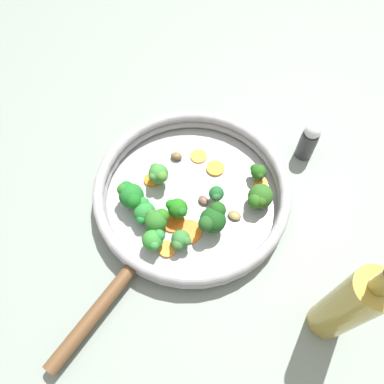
{
  "coord_description": "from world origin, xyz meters",
  "views": [
    {
      "loc": [
        -0.27,
        0.23,
        0.65
      ],
      "look_at": [
        0.0,
        0.0,
        0.03
      ],
      "focal_mm": 35.0,
      "sensor_mm": 36.0,
      "label": 1
    }
  ],
  "objects_px": {
    "carrot_slice_1": "(261,184)",
    "carrot_slice_4": "(215,168)",
    "broccoli_floret_4": "(131,195)",
    "skillet": "(192,197)",
    "mushroom_piece_2": "(235,215)",
    "broccoli_floret_0": "(156,220)",
    "broccoli_floret_5": "(216,194)",
    "broccoli_floret_7": "(177,209)",
    "broccoli_floret_6": "(158,174)",
    "broccoli_floret_3": "(260,197)",
    "broccoli_floret_8": "(181,240)",
    "carrot_slice_6": "(189,232)",
    "carrot_slice_3": "(152,180)",
    "mushroom_piece_0": "(203,200)",
    "carrot_slice_5": "(173,222)",
    "carrot_slice_2": "(199,156)",
    "mushroom_piece_1": "(176,156)",
    "broccoli_floret_1": "(213,218)",
    "broccoli_floret_2": "(258,172)",
    "broccoli_floret_9": "(144,212)",
    "oil_bottle": "(348,306)",
    "carrot_slice_0": "(167,249)",
    "salt_shaker": "(309,141)"
  },
  "relations": [
    {
      "from": "carrot_slice_0",
      "to": "broccoli_floret_2",
      "type": "distance_m",
      "value": 0.23
    },
    {
      "from": "broccoli_floret_1",
      "to": "broccoli_floret_2",
      "type": "relative_size",
      "value": 1.54
    },
    {
      "from": "broccoli_floret_3",
      "to": "mushroom_piece_0",
      "type": "height_order",
      "value": "broccoli_floret_3"
    },
    {
      "from": "broccoli_floret_0",
      "to": "salt_shaker",
      "type": "distance_m",
      "value": 0.35
    },
    {
      "from": "carrot_slice_3",
      "to": "mushroom_piece_2",
      "type": "bearing_deg",
      "value": -156.3
    },
    {
      "from": "carrot_slice_1",
      "to": "broccoli_floret_6",
      "type": "bearing_deg",
      "value": 49.12
    },
    {
      "from": "carrot_slice_5",
      "to": "carrot_slice_6",
      "type": "relative_size",
      "value": 0.93
    },
    {
      "from": "broccoli_floret_6",
      "to": "broccoli_floret_7",
      "type": "height_order",
      "value": "broccoli_floret_6"
    },
    {
      "from": "mushroom_piece_1",
      "to": "carrot_slice_5",
      "type": "bearing_deg",
      "value": 138.66
    },
    {
      "from": "carrot_slice_2",
      "to": "broccoli_floret_7",
      "type": "height_order",
      "value": "broccoli_floret_7"
    },
    {
      "from": "broccoli_floret_7",
      "to": "carrot_slice_2",
      "type": "bearing_deg",
      "value": -56.48
    },
    {
      "from": "broccoli_floret_0",
      "to": "broccoli_floret_1",
      "type": "relative_size",
      "value": 0.84
    },
    {
      "from": "broccoli_floret_1",
      "to": "broccoli_floret_9",
      "type": "bearing_deg",
      "value": 41.55
    },
    {
      "from": "carrot_slice_1",
      "to": "broccoli_floret_4",
      "type": "relative_size",
      "value": 0.47
    },
    {
      "from": "broccoli_floret_7",
      "to": "mushroom_piece_2",
      "type": "bearing_deg",
      "value": -130.79
    },
    {
      "from": "carrot_slice_6",
      "to": "broccoli_floret_4",
      "type": "relative_size",
      "value": 0.79
    },
    {
      "from": "carrot_slice_1",
      "to": "oil_bottle",
      "type": "height_order",
      "value": "oil_bottle"
    },
    {
      "from": "skillet",
      "to": "mushroom_piece_2",
      "type": "height_order",
      "value": "mushroom_piece_2"
    },
    {
      "from": "mushroom_piece_1",
      "to": "broccoli_floret_6",
      "type": "bearing_deg",
      "value": 111.33
    },
    {
      "from": "carrot_slice_1",
      "to": "carrot_slice_0",
      "type": "bearing_deg",
      "value": 87.28
    },
    {
      "from": "carrot_slice_4",
      "to": "broccoli_floret_0",
      "type": "height_order",
      "value": "broccoli_floret_0"
    },
    {
      "from": "broccoli_floret_0",
      "to": "broccoli_floret_6",
      "type": "xyz_separation_m",
      "value": [
        0.07,
        -0.06,
        0.0
      ]
    },
    {
      "from": "broccoli_floret_7",
      "to": "broccoli_floret_8",
      "type": "bearing_deg",
      "value": 147.28
    },
    {
      "from": "skillet",
      "to": "broccoli_floret_6",
      "type": "bearing_deg",
      "value": 25.26
    },
    {
      "from": "mushroom_piece_0",
      "to": "salt_shaker",
      "type": "height_order",
      "value": "salt_shaker"
    },
    {
      "from": "skillet",
      "to": "mushroom_piece_0",
      "type": "distance_m",
      "value": 0.03
    },
    {
      "from": "broccoli_floret_3",
      "to": "broccoli_floret_8",
      "type": "distance_m",
      "value": 0.17
    },
    {
      "from": "broccoli_floret_8",
      "to": "carrot_slice_5",
      "type": "bearing_deg",
      "value": -20.57
    },
    {
      "from": "broccoli_floret_0",
      "to": "carrot_slice_2",
      "type": "bearing_deg",
      "value": -65.99
    },
    {
      "from": "broccoli_floret_3",
      "to": "mushroom_piece_0",
      "type": "relative_size",
      "value": 2.46
    },
    {
      "from": "broccoli_floret_2",
      "to": "mushroom_piece_1",
      "type": "distance_m",
      "value": 0.17
    },
    {
      "from": "broccoli_floret_3",
      "to": "broccoli_floret_9",
      "type": "relative_size",
      "value": 1.19
    },
    {
      "from": "carrot_slice_1",
      "to": "carrot_slice_4",
      "type": "distance_m",
      "value": 0.1
    },
    {
      "from": "carrot_slice_0",
      "to": "carrot_slice_5",
      "type": "distance_m",
      "value": 0.06
    },
    {
      "from": "carrot_slice_3",
      "to": "mushroom_piece_0",
      "type": "height_order",
      "value": "mushroom_piece_0"
    },
    {
      "from": "carrot_slice_6",
      "to": "carrot_slice_4",
      "type": "bearing_deg",
      "value": -60.73
    },
    {
      "from": "carrot_slice_6",
      "to": "broccoli_floret_6",
      "type": "xyz_separation_m",
      "value": [
        0.12,
        -0.02,
        0.03
      ]
    },
    {
      "from": "mushroom_piece_1",
      "to": "broccoli_floret_1",
      "type": "bearing_deg",
      "value": 163.85
    },
    {
      "from": "carrot_slice_5",
      "to": "broccoli_floret_2",
      "type": "bearing_deg",
      "value": -99.73
    },
    {
      "from": "carrot_slice_6",
      "to": "broccoli_floret_7",
      "type": "height_order",
      "value": "broccoli_floret_7"
    },
    {
      "from": "carrot_slice_3",
      "to": "mushroom_piece_0",
      "type": "xyz_separation_m",
      "value": [
        -0.1,
        -0.05,
        0.0
      ]
    },
    {
      "from": "carrot_slice_0",
      "to": "carrot_slice_3",
      "type": "distance_m",
      "value": 0.15
    },
    {
      "from": "broccoli_floret_3",
      "to": "mushroom_piece_2",
      "type": "bearing_deg",
      "value": 79.09
    },
    {
      "from": "broccoli_floret_4",
      "to": "broccoli_floret_5",
      "type": "distance_m",
      "value": 0.16
    },
    {
      "from": "carrot_slice_2",
      "to": "carrot_slice_5",
      "type": "xyz_separation_m",
      "value": [
        -0.08,
        0.13,
        0.0
      ]
    },
    {
      "from": "broccoli_floret_2",
      "to": "carrot_slice_4",
      "type": "bearing_deg",
      "value": 34.09
    },
    {
      "from": "carrot_slice_1",
      "to": "carrot_slice_5",
      "type": "bearing_deg",
      "value": 75.89
    },
    {
      "from": "carrot_slice_4",
      "to": "broccoli_floret_7",
      "type": "bearing_deg",
      "value": 105.01
    },
    {
      "from": "broccoli_floret_4",
      "to": "mushroom_piece_2",
      "type": "distance_m",
      "value": 0.2
    },
    {
      "from": "skillet",
      "to": "broccoli_floret_4",
      "type": "height_order",
      "value": "broccoli_floret_4"
    }
  ]
}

